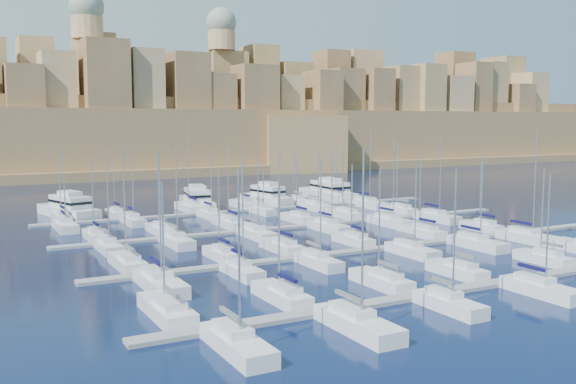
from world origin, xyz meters
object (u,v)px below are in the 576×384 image
motor_yacht_b (197,200)px  motor_yacht_d (329,191)px  motor_yacht_a (69,208)px  motor_yacht_c (267,196)px  sailboat_2 (381,280)px  sailboat_4 (544,258)px  sailboat_0 (167,310)px

motor_yacht_b → motor_yacht_d: 32.99m
motor_yacht_a → motor_yacht_b: size_ratio=1.03×
motor_yacht_b → motor_yacht_c: 15.73m
sailboat_2 → motor_yacht_a: bearing=106.8°
sailboat_4 → sailboat_2: bearing=178.9°
motor_yacht_c → motor_yacht_d: bearing=7.3°
sailboat_4 → motor_yacht_c: 69.67m
motor_yacht_b → motor_yacht_a: bearing=179.6°
sailboat_0 → motor_yacht_b: (28.58, 69.58, 0.98)m
motor_yacht_a → motor_yacht_c: same height
motor_yacht_c → motor_yacht_a: bearing=178.4°
motor_yacht_b → motor_yacht_c: bearing=-3.7°
sailboat_4 → motor_yacht_c: bearing=94.2°
motor_yacht_b → motor_yacht_d: (32.97, 1.18, -0.00)m
sailboat_4 → motor_yacht_b: bearing=106.4°
motor_yacht_a → motor_yacht_b: bearing=-0.4°
sailboat_4 → motor_yacht_c: size_ratio=0.85×
motor_yacht_a → sailboat_4: bearing=-56.7°
sailboat_2 → motor_yacht_c: 71.88m
motor_yacht_d → motor_yacht_c: bearing=-172.7°
sailboat_0 → sailboat_4: sailboat_0 is taller
motor_yacht_d → sailboat_2: bearing=-117.7°
sailboat_0 → sailboat_2: size_ratio=0.96×
motor_yacht_c → sailboat_4: bearing=-85.8°
motor_yacht_d → motor_yacht_a: bearing=-179.0°
motor_yacht_b → sailboat_0: bearing=-112.3°
sailboat_4 → motor_yacht_c: sailboat_4 is taller
sailboat_2 → motor_yacht_a: 73.33m
motor_yacht_b → sailboat_4: bearing=-73.6°
sailboat_2 → sailboat_4: (25.14, -0.47, -0.01)m
sailboat_4 → motor_yacht_d: (12.23, 71.67, 1.00)m
sailboat_2 → sailboat_0: bearing=179.0°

